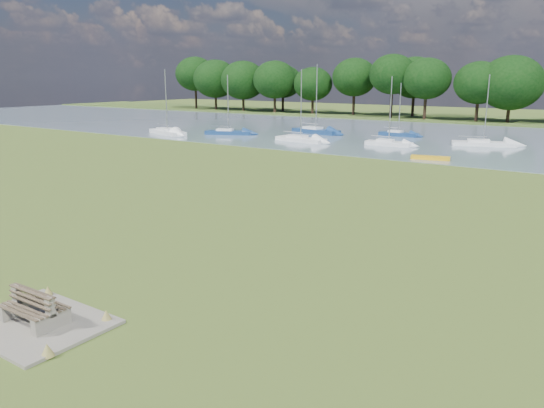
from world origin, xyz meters
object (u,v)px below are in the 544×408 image
Objects in this scene: sailboat_1 at (398,133)px; sailboat_3 at (300,138)px; sailboat_0 at (315,130)px; bench_pair at (34,308)px; kayak at (430,158)px; sailboat_5 at (388,142)px; sailboat_6 at (167,131)px; sailboat_8 at (483,142)px; sailboat_2 at (228,131)px.

sailboat_3 is at bearing -121.44° from sailboat_1.
sailboat_0 is at bearing -162.98° from sailboat_1.
sailboat_0 is at bearing 115.63° from sailboat_3.
bench_pair is 46.33m from sailboat_3.
kayak is 0.46× the size of sailboat_5.
sailboat_8 is (35.80, 10.63, -0.06)m from sailboat_6.
sailboat_3 is 1.08× the size of sailboat_8.
sailboat_0 reaches higher than kayak.
kayak is at bearing 90.22° from bench_pair.
bench_pair is at bearing -29.95° from sailboat_6.
sailboat_3 is (11.34, -1.11, -0.02)m from sailboat_2.
kayak is at bearing -48.81° from sailboat_5.
kayak is 12.73m from sailboat_8.
sailboat_5 reaches higher than kayak.
bench_pair is 50.66m from sailboat_8.
sailboat_6 reaches higher than sailboat_8.
sailboat_8 is (8.27, 5.51, -0.02)m from sailboat_5.
sailboat_3 is 18.17m from sailboat_6.
sailboat_0 reaches higher than sailboat_6.
sailboat_3 reaches higher than kayak.
kayak is 0.52× the size of sailboat_1.
sailboat_8 is (1.38, 12.66, 0.22)m from kayak.
sailboat_0 is 13.98m from sailboat_5.
sailboat_3 is 9.84m from sailboat_5.
sailboat_8 reaches higher than sailboat_5.
sailboat_6 is at bearing -172.13° from sailboat_2.
sailboat_6 reaches higher than bench_pair.
bench_pair is 0.31× the size of sailboat_1.
sailboat_3 reaches higher than sailboat_5.
sailboat_1 is at bearing 25.78° from sailboat_0.
sailboat_8 is at bearing 72.21° from kayak.
kayak is at bearing 15.35° from sailboat_6.
sailboat_0 is at bearing 158.22° from sailboat_8.
sailboat_5 is at bearing 98.69° from bench_pair.
sailboat_3 is (-7.00, -11.49, -0.00)m from sailboat_1.
sailboat_3 is 0.98× the size of sailboat_6.
bench_pair is at bearing -59.93° from sailboat_0.
sailboat_8 reaches higher than kayak.
bench_pair is at bearing -80.84° from sailboat_2.
sailboat_2 reaches higher than sailboat_5.
sailboat_0 is 10.35m from sailboat_1.
sailboat_2 is 29.94m from sailboat_8.
sailboat_0 is (-20.17, 51.43, 0.02)m from bench_pair.
sailboat_2 is at bearing -178.87° from sailboat_3.
sailboat_1 is 0.79× the size of sailboat_6.
sailboat_6 is (-17.93, -2.96, 0.03)m from sailboat_3.
sailboat_5 is at bearing 122.41° from kayak.
sailboat_3 reaches higher than sailboat_1.
sailboat_0 is at bearing 55.89° from sailboat_6.
sailboat_6 is at bearing 165.08° from kayak.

